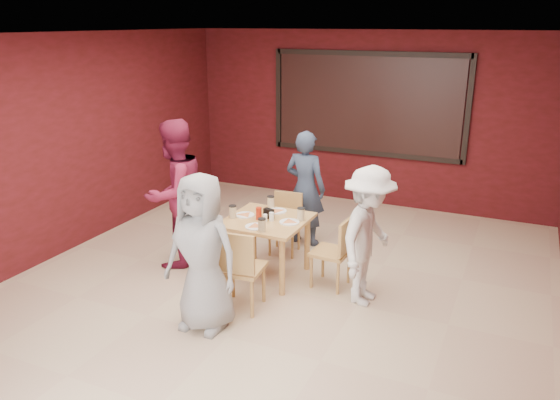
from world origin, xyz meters
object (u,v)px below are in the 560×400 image
at_px(dining_table, 267,226).
at_px(diner_right, 368,236).
at_px(chair_left, 206,232).
at_px(diner_left, 175,194).
at_px(diner_front, 202,253).
at_px(diner_back, 305,188).
at_px(chair_front, 239,266).
at_px(chair_back, 286,219).
at_px(chair_right, 337,249).

relative_size(dining_table, diner_right, 0.61).
height_order(chair_left, diner_right, diner_right).
bearing_deg(diner_left, diner_front, 53.31).
distance_m(diner_back, diner_left, 1.76).
relative_size(diner_left, diner_right, 1.20).
distance_m(chair_front, diner_front, 0.52).
xyz_separation_m(chair_back, chair_right, (0.94, -0.71, 0.03)).
xyz_separation_m(dining_table, diner_left, (-1.18, -0.13, 0.27)).
relative_size(dining_table, chair_back, 1.17).
bearing_deg(dining_table, diner_right, -5.37).
relative_size(chair_back, diner_right, 0.52).
height_order(chair_back, chair_right, chair_right).
bearing_deg(diner_right, diner_left, 95.86).
distance_m(chair_front, diner_back, 2.04).
xyz_separation_m(chair_back, diner_back, (0.12, 0.37, 0.34)).
bearing_deg(chair_left, chair_front, -41.36).
bearing_deg(diner_right, dining_table, 90.29).
relative_size(chair_right, diner_left, 0.46).
bearing_deg(chair_front, chair_left, 138.64).
distance_m(chair_left, diner_back, 1.51).
relative_size(dining_table, chair_front, 1.00).
bearing_deg(chair_back, diner_back, 71.86).
bearing_deg(chair_right, diner_right, -24.67).
xyz_separation_m(dining_table, diner_back, (0.02, 1.15, 0.14)).
relative_size(chair_front, chair_right, 1.10).
relative_size(dining_table, chair_left, 1.12).
distance_m(diner_left, diner_right, 2.44).
bearing_deg(dining_table, diner_front, -93.03).
xyz_separation_m(diner_front, diner_right, (1.32, 1.17, -0.04)).
height_order(chair_front, diner_front, diner_front).
height_order(chair_left, diner_left, diner_left).
bearing_deg(chair_front, dining_table, 96.61).
relative_size(chair_front, diner_back, 0.59).
distance_m(chair_left, diner_right, 2.06).
bearing_deg(chair_right, chair_left, -174.50).
bearing_deg(chair_left, chair_back, 51.55).
distance_m(chair_front, chair_right, 1.20).
bearing_deg(diner_back, diner_left, 51.25).
height_order(dining_table, diner_left, diner_left).
xyz_separation_m(dining_table, chair_front, (0.10, -0.87, -0.12)).
distance_m(dining_table, diner_front, 1.30).
distance_m(chair_front, chair_left, 1.19).
bearing_deg(dining_table, diner_left, -173.92).
xyz_separation_m(diner_left, diner_right, (2.43, 0.01, -0.15)).
distance_m(chair_right, diner_right, 0.53).
bearing_deg(chair_right, diner_back, 127.33).
xyz_separation_m(chair_back, diner_front, (0.03, -2.06, 0.35)).
relative_size(diner_back, diner_right, 1.03).
xyz_separation_m(chair_left, diner_left, (-0.39, -0.04, 0.45)).
distance_m(dining_table, chair_right, 0.87).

